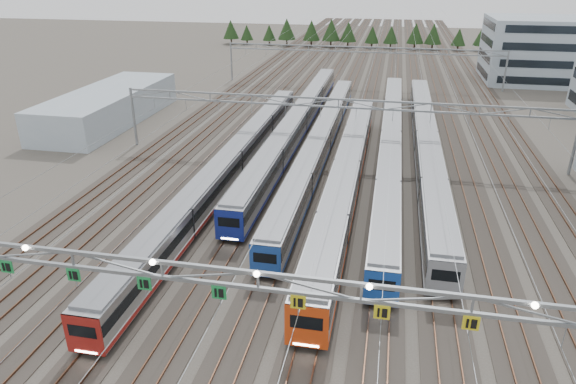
% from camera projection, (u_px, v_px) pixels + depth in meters
% --- Properties ---
extents(ground, '(400.00, 400.00, 0.00)m').
position_uv_depth(ground, '(261.00, 383.00, 30.91)').
color(ground, '#47423A').
rests_on(ground, ground).
extents(track_bed, '(54.00, 260.00, 5.42)m').
position_uv_depth(track_bed, '(366.00, 65.00, 119.89)').
color(track_bed, '#2D2823').
rests_on(track_bed, ground).
extents(train_a, '(2.60, 62.39, 3.39)m').
position_uv_depth(train_a, '(232.00, 163.00, 59.72)').
color(train_a, black).
rests_on(train_a, ground).
extents(train_b, '(2.68, 67.25, 3.49)m').
position_uv_depth(train_b, '(298.00, 122.00, 75.17)').
color(train_b, black).
rests_on(train_b, ground).
extents(train_c, '(2.55, 62.16, 3.31)m').
position_uv_depth(train_c, '(321.00, 140.00, 67.60)').
color(train_c, black).
rests_on(train_c, ground).
extents(train_d, '(2.86, 53.14, 3.72)m').
position_uv_depth(train_d, '(347.00, 174.00, 56.03)').
color(train_d, black).
rests_on(train_d, ground).
extents(train_e, '(2.59, 68.34, 3.37)m').
position_uv_depth(train_e, '(390.00, 142.00, 66.96)').
color(train_e, black).
rests_on(train_e, ground).
extents(train_f, '(2.73, 64.43, 3.55)m').
position_uv_depth(train_f, '(426.00, 143.00, 66.12)').
color(train_f, black).
rests_on(train_f, ground).
extents(gantry_near, '(56.36, 0.61, 8.08)m').
position_uv_depth(gantry_near, '(257.00, 285.00, 27.94)').
color(gantry_near, gray).
rests_on(gantry_near, ground).
extents(gantry_mid, '(56.36, 0.36, 8.00)m').
position_uv_depth(gantry_mid, '(338.00, 110.00, 64.15)').
color(gantry_mid, gray).
rests_on(gantry_mid, ground).
extents(gantry_far, '(56.36, 0.36, 8.00)m').
position_uv_depth(gantry_far, '(363.00, 54.00, 104.46)').
color(gantry_far, gray).
rests_on(gantry_far, ground).
extents(depot_bldg_north, '(22.00, 18.00, 13.13)m').
position_uv_depth(depot_bldg_north, '(540.00, 50.00, 108.30)').
color(depot_bldg_north, '#9CAEBB').
rests_on(depot_bldg_north, ground).
extents(west_shed, '(10.00, 30.00, 4.97)m').
position_uv_depth(west_shed, '(109.00, 106.00, 81.63)').
color(west_shed, '#9CAEBB').
rests_on(west_shed, ground).
extents(treeline, '(100.10, 5.60, 7.02)m').
position_uv_depth(treeline, '(382.00, 34.00, 152.83)').
color(treeline, '#332114').
rests_on(treeline, ground).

